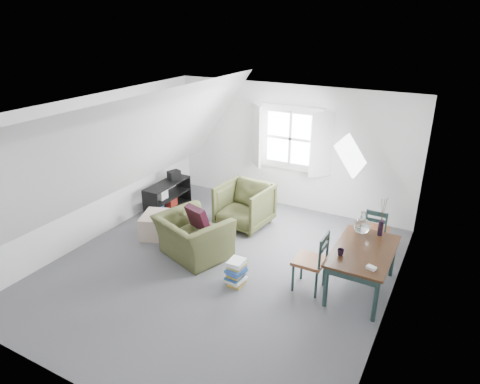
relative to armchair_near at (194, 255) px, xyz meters
The scene contains 24 objects.
floor 0.60m from the armchair_near, 10.11° to the right, with size 5.50×5.50×0.00m, color #505055.
ceiling 2.57m from the armchair_near, 10.11° to the right, with size 5.50×5.50×0.00m, color white.
wall_back 2.98m from the armchair_near, 77.43° to the left, with size 5.00×5.00×0.00m, color white.
wall_front 3.17m from the armchair_near, 78.33° to the right, with size 5.00×5.00×0.00m, color white.
wall_left 2.29m from the armchair_near, behind, with size 5.50×5.50×0.00m, color white.
wall_right 3.33m from the armchair_near, ahead, with size 5.50×5.50×0.00m, color white.
slope_left 2.02m from the armchair_near, behind, with size 5.50×5.50×0.00m, color white.
slope_right 2.78m from the armchair_near, ahead, with size 5.50×5.50×0.00m, color white.
dormer_window 3.01m from the armchair_near, 77.07° to the left, with size 1.71×0.35×1.30m.
skylight 3.01m from the armchair_near, 29.18° to the left, with size 0.55×0.75×0.04m, color white.
armchair_near is the anchor object (origin of this frame).
armchair_far 1.39m from the armchair_near, 81.05° to the left, with size 0.88×0.91×0.83m, color #3D4121.
throw_pillow 0.65m from the armchair_near, 90.00° to the left, with size 0.41×0.12×0.41m, color #320D1B.
ottoman 1.00m from the armchair_near, 162.00° to the left, with size 0.61×0.61×0.41m, color tan.
dining_table 2.74m from the armchair_near, ahead, with size 0.80×1.34×0.67m.
demijohn 2.76m from the armchair_near, 17.68° to the left, with size 0.25×0.25×0.35m.
vase_twigs 3.01m from the armchair_near, 18.06° to the left, with size 0.08×0.09×0.60m.
cup 2.50m from the armchair_near, ahead, with size 0.10×0.10×0.09m, color black.
paper_box 2.94m from the armchair_near, ahead, with size 0.12×0.08×0.04m, color white.
dining_chair_far 3.05m from the armchair_near, 30.34° to the left, with size 0.38×0.38×0.82m.
dining_chair_near 2.08m from the armchair_near, ahead, with size 0.43×0.43×0.92m.
media_shelf 1.97m from the armchair_near, 140.44° to the left, with size 0.37×1.12×0.58m.
electronics_box 2.25m from the armchair_near, 134.50° to the left, with size 0.17×0.24×0.19m, color black.
magazine_stack 1.09m from the armchair_near, 20.16° to the right, with size 0.29×0.34×0.39m.
Camera 1 is at (3.03, -4.95, 3.72)m, focal length 32.00 mm.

